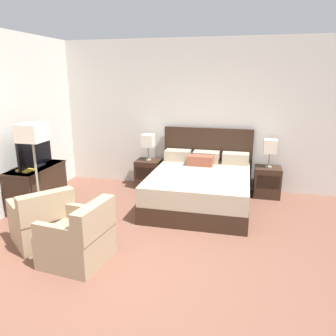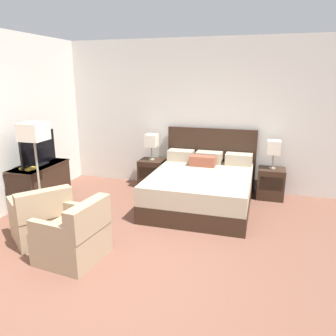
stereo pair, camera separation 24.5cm
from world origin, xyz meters
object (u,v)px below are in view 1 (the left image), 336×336
object	(u,v)px
nightstand_right	(267,182)
table_lamp_left	(148,141)
table_lamp_right	(270,147)
armchair_by_window	(43,222)
book_red_cover	(25,170)
armchair_companion	(79,240)
nightstand_left	(148,173)
floor_lamp	(33,140)
tv	(35,151)
bed	(200,186)
dresser	(37,186)

from	to	relation	value
nightstand_right	table_lamp_left	world-z (taller)	table_lamp_left
table_lamp_right	armchair_by_window	world-z (taller)	table_lamp_right
book_red_cover	armchair_companion	xyz separation A→B (m)	(1.48, -1.11, -0.43)
nightstand_left	floor_lamp	distance (m)	2.46
table_lamp_left	tv	size ratio (longest dim) A/B	0.60
bed	table_lamp_left	world-z (taller)	bed
tv	armchair_companion	size ratio (longest dim) A/B	1.09
armchair_companion	nightstand_left	bearing A→B (deg)	90.14
book_red_cover	armchair_by_window	distance (m)	1.20
armchair_by_window	nightstand_left	bearing A→B (deg)	74.72
tv	nightstand_right	bearing A→B (deg)	20.58
tv	armchair_by_window	world-z (taller)	tv
nightstand_right	dresser	xyz separation A→B (m)	(-3.74, -1.44, 0.09)
bed	armchair_by_window	world-z (taller)	bed
dresser	floor_lamp	xyz separation A→B (m)	(0.41, -0.55, 0.89)
armchair_by_window	table_lamp_left	bearing A→B (deg)	74.73
nightstand_left	armchair_by_window	world-z (taller)	armchair_by_window
armchair_companion	floor_lamp	world-z (taller)	floor_lamp
table_lamp_right	dresser	distance (m)	4.05
floor_lamp	armchair_by_window	bearing A→B (deg)	-52.45
nightstand_left	dresser	bearing A→B (deg)	-135.99
dresser	book_red_cover	xyz separation A→B (m)	(0.01, -0.26, 0.35)
table_lamp_left	floor_lamp	bearing A→B (deg)	-118.51
nightstand_left	armchair_by_window	size ratio (longest dim) A/B	0.57
bed	armchair_companion	distance (m)	2.41
nightstand_left	nightstand_right	size ratio (longest dim) A/B	1.00
book_red_cover	armchair_by_window	bearing A→B (deg)	-45.03
nightstand_left	table_lamp_left	xyz separation A→B (m)	(0.00, 0.00, 0.65)
bed	table_lamp_left	xyz separation A→B (m)	(-1.13, 0.69, 0.60)
table_lamp_left	tv	distance (m)	2.04
armchair_by_window	floor_lamp	size ratio (longest dim) A/B	0.64
nightstand_left	nightstand_right	distance (m)	2.25
dresser	tv	xyz separation A→B (m)	(0.00, 0.03, 0.60)
table_lamp_right	tv	xyz separation A→B (m)	(-3.74, -1.40, 0.04)
nightstand_right	tv	distance (m)	4.05
table_lamp_right	armchair_companion	distance (m)	3.66
dresser	book_red_cover	size ratio (longest dim) A/B	4.81
book_red_cover	floor_lamp	xyz separation A→B (m)	(0.40, -0.28, 0.54)
tv	table_lamp_left	bearing A→B (deg)	43.42
armchair_by_window	armchair_companion	bearing A→B (deg)	-24.83
table_lamp_left	dresser	bearing A→B (deg)	-135.96
armchair_by_window	table_lamp_right	bearing A→B (deg)	40.40
bed	tv	bearing A→B (deg)	-164.64
bed	book_red_cover	size ratio (longest dim) A/B	9.00
nightstand_right	floor_lamp	distance (m)	4.00
table_lamp_left	floor_lamp	size ratio (longest dim) A/B	0.34
armchair_companion	floor_lamp	size ratio (longest dim) A/B	0.51
table_lamp_left	armchair_companion	distance (m)	2.89
table_lamp_left	floor_lamp	xyz separation A→B (m)	(-1.08, -1.98, 0.33)
book_red_cover	armchair_by_window	world-z (taller)	armchair_by_window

